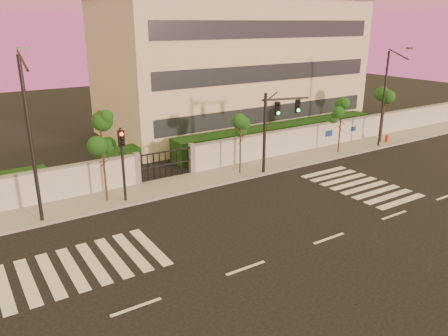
{
  "coord_description": "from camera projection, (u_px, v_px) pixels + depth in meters",
  "views": [
    {
      "loc": [
        -14.7,
        -13.3,
        10.07
      ],
      "look_at": [
        -2.24,
        6.0,
        2.36
      ],
      "focal_mm": 35.0,
      "sensor_mm": 36.0,
      "label": 1
    }
  ],
  "objects": [
    {
      "name": "street_tree_c",
      "position": [
        102.0,
        136.0,
        24.34
      ],
      "size": [
        1.49,
        1.19,
        5.49
      ],
      "color": "#382314",
      "rests_on": "ground"
    },
    {
      "name": "perimeter_wall",
      "position": [
        206.0,
        157.0,
        30.63
      ],
      "size": [
        60.0,
        0.36,
        2.2
      ],
      "color": "silver",
      "rests_on": "ground"
    },
    {
      "name": "fire_hydrant",
      "position": [
        387.0,
        139.0,
        37.86
      ],
      "size": [
        0.33,
        0.31,
        0.83
      ],
      "rotation": [
        0.0,
        0.0,
        0.27
      ],
      "color": "red",
      "rests_on": "ground"
    },
    {
      "name": "traffic_signal_main",
      "position": [
        273.0,
        123.0,
        29.67
      ],
      "size": [
        3.52,
        1.05,
        5.64
      ],
      "rotation": [
        0.0,
        0.0,
        -0.27
      ],
      "color": "black",
      "rests_on": "ground"
    },
    {
      "name": "sidewalk",
      "position": [
        216.0,
        177.0,
        29.69
      ],
      "size": [
        60.0,
        3.0,
        0.15
      ],
      "primitive_type": "cube",
      "color": "gray",
      "rests_on": "ground"
    },
    {
      "name": "hedge_row",
      "position": [
        200.0,
        149.0,
        33.43
      ],
      "size": [
        41.0,
        4.25,
        1.8
      ],
      "color": "#13330F",
      "rests_on": "ground"
    },
    {
      "name": "streetlight_west",
      "position": [
        30.0,
        133.0,
        21.36
      ],
      "size": [
        0.54,
        2.18,
        9.05
      ],
      "color": "black",
      "rests_on": "ground"
    },
    {
      "name": "street_tree_e",
      "position": [
        341.0,
        112.0,
        34.03
      ],
      "size": [
        1.45,
        1.15,
        4.62
      ],
      "color": "#382314",
      "rests_on": "ground"
    },
    {
      "name": "road_markings",
      "position": [
        257.0,
        218.0,
        23.53
      ],
      "size": [
        57.0,
        7.62,
        0.02
      ],
      "color": "silver",
      "rests_on": "ground"
    },
    {
      "name": "institutional_building",
      "position": [
        232.0,
        65.0,
        41.54
      ],
      "size": [
        24.4,
        12.4,
        12.25
      ],
      "color": "beige",
      "rests_on": "ground"
    },
    {
      "name": "traffic_signal_secondary",
      "position": [
        122.0,
        156.0,
        24.69
      ],
      "size": [
        0.35,
        0.34,
        4.49
      ],
      "rotation": [
        0.0,
        0.0,
        0.26
      ],
      "color": "black",
      "rests_on": "ground"
    },
    {
      "name": "street_tree_d",
      "position": [
        241.0,
        129.0,
        29.3
      ],
      "size": [
        1.44,
        1.15,
        4.43
      ],
      "color": "#382314",
      "rests_on": "ground"
    },
    {
      "name": "ground",
      "position": [
        329.0,
        239.0,
        21.35
      ],
      "size": [
        120.0,
        120.0,
        0.0
      ],
      "primitive_type": "plane",
      "color": "black",
      "rests_on": "ground"
    },
    {
      "name": "streetlight_east",
      "position": [
        386.0,
        95.0,
        35.35
      ],
      "size": [
        0.49,
        1.99,
        8.26
      ],
      "color": "black",
      "rests_on": "ground"
    },
    {
      "name": "street_tree_f",
      "position": [
        385.0,
        102.0,
        37.03
      ],
      "size": [
        1.59,
        1.27,
        4.86
      ],
      "color": "#382314",
      "rests_on": "ground"
    }
  ]
}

